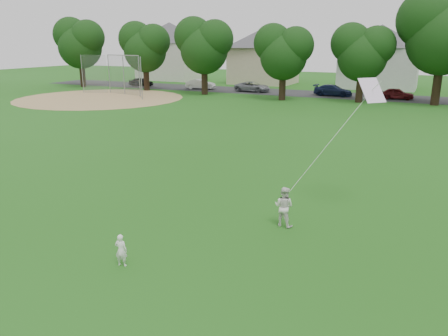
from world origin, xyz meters
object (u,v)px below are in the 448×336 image
at_px(older_boy, 284,207).
at_px(kite, 329,144).
at_px(baseball_backstop, 120,75).
at_px(toddler, 121,250).

relative_size(older_boy, kite, 0.29).
bearing_deg(older_boy, kite, -124.44).
relative_size(older_boy, baseball_backstop, 0.14).
bearing_deg(kite, older_boy, -131.41).
bearing_deg(toddler, kite, -138.94).
bearing_deg(baseball_backstop, toddler, -51.79).
xyz_separation_m(toddler, kite, (4.28, 5.80, 2.23)).
bearing_deg(toddler, older_boy, -137.47).
distance_m(toddler, kite, 7.54).
height_order(toddler, kite, kite).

